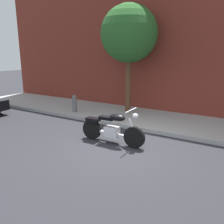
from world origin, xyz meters
TOP-DOWN VIEW (x-y plane):
  - ground_plane at (0.00, 0.00)m, footprint 60.00×60.00m
  - sidewalk at (0.00, 3.17)m, footprint 19.99×2.87m
  - building_facade at (0.00, 4.85)m, footprint 19.99×0.50m
  - motorcycle at (-0.39, 0.24)m, footprint 2.15×0.70m
  - street_tree at (-1.60, 3.61)m, footprint 2.42×2.42m
  - fire_hydrant at (-3.65, 2.34)m, footprint 0.20×0.20m

SIDE VIEW (x-z plane):
  - ground_plane at x=0.00m, z-range 0.00..0.00m
  - sidewalk at x=0.00m, z-range 0.00..0.14m
  - fire_hydrant at x=-3.65m, z-range 0.00..0.91m
  - motorcycle at x=-0.39m, z-range -0.10..1.05m
  - street_tree at x=-1.60m, z-range 1.13..5.84m
  - building_facade at x=0.00m, z-range 0.00..7.74m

